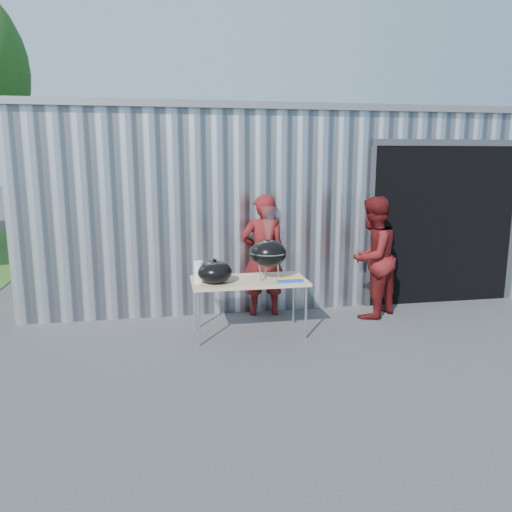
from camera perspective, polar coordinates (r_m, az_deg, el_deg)
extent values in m
plane|color=#3D3D40|center=(6.09, 0.53, -11.22)|extent=(80.00, 80.00, 0.00)
cube|color=silver|center=(10.43, -0.11, 6.63)|extent=(8.00, 6.00, 3.00)
cube|color=slate|center=(10.42, -0.11, 15.16)|extent=(8.20, 6.20, 0.10)
cube|color=black|center=(9.01, 18.71, 3.74)|extent=(2.40, 1.20, 2.50)
cube|color=#4C4C51|center=(8.46, 21.18, 11.98)|extent=(2.52, 0.08, 0.10)
cube|color=tan|center=(6.55, -0.80, -2.88)|extent=(1.50, 0.75, 0.04)
cylinder|color=silver|center=(6.28, -6.56, -7.15)|extent=(0.03, 0.03, 0.71)
cylinder|color=silver|center=(6.51, 5.73, -6.46)|extent=(0.03, 0.03, 0.71)
cylinder|color=silver|center=(6.88, -6.94, -5.52)|extent=(0.03, 0.03, 0.71)
cylinder|color=silver|center=(7.09, 4.30, -4.96)|extent=(0.03, 0.03, 0.71)
ellipsoid|color=black|center=(6.49, 1.40, 0.31)|extent=(0.48, 0.48, 0.36)
cylinder|color=silver|center=(6.49, 1.40, 0.42)|extent=(0.49, 0.49, 0.02)
cylinder|color=silver|center=(6.48, 1.41, 0.54)|extent=(0.46, 0.46, 0.01)
cylinder|color=silver|center=(6.67, 1.15, -1.39)|extent=(0.02, 0.02, 0.24)
cylinder|color=silver|center=(6.45, 0.47, -1.83)|extent=(0.02, 0.02, 0.24)
cylinder|color=silver|center=(6.50, 2.57, -1.74)|extent=(0.02, 0.02, 0.24)
cylinder|color=#C55E46|center=(6.45, 0.16, 0.62)|extent=(0.02, 0.14, 0.02)
cylinder|color=#C55E46|center=(6.46, 0.58, 0.64)|extent=(0.02, 0.14, 0.02)
cylinder|color=#C55E46|center=(6.47, 0.99, 0.65)|extent=(0.02, 0.14, 0.02)
cylinder|color=#C55E46|center=(6.48, 1.41, 0.67)|extent=(0.02, 0.14, 0.02)
cylinder|color=#C55E46|center=(6.49, 1.82, 0.68)|extent=(0.02, 0.14, 0.02)
cylinder|color=#C55E46|center=(6.50, 2.23, 0.69)|extent=(0.02, 0.14, 0.02)
cylinder|color=#C55E46|center=(6.51, 2.64, 0.71)|extent=(0.02, 0.14, 0.02)
cone|color=silver|center=(6.44, 1.42, 3.17)|extent=(0.20, 0.20, 0.55)
ellipsoid|color=black|center=(6.36, -4.74, -1.84)|extent=(0.44, 0.44, 0.29)
cylinder|color=black|center=(6.32, -4.76, -0.44)|extent=(0.05, 0.05, 0.03)
cylinder|color=white|center=(6.39, -6.56, -1.83)|extent=(0.12, 0.12, 0.28)
cube|color=white|center=(6.63, -5.74, -2.14)|extent=(0.20, 0.15, 0.10)
cube|color=#1B3DB5|center=(6.40, 3.89, -2.82)|extent=(0.32, 0.05, 0.05)
cube|color=yellow|center=(6.39, 3.89, -2.55)|extent=(0.32, 0.05, 0.01)
imported|color=#5C1213|center=(7.35, 0.83, 0.04)|extent=(0.67, 0.45, 1.81)
imported|color=#5C1213|center=(7.47, 13.14, -0.17)|extent=(1.10, 1.06, 1.78)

